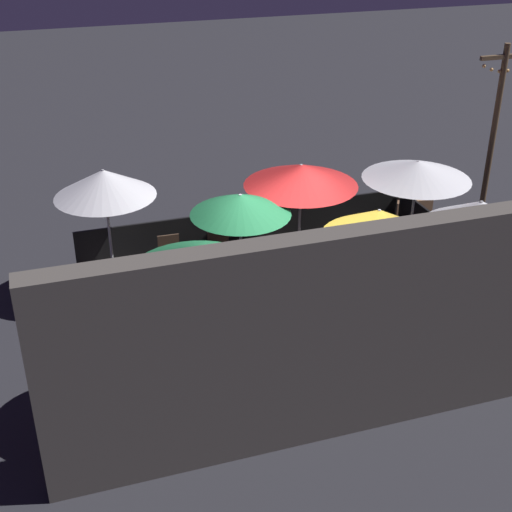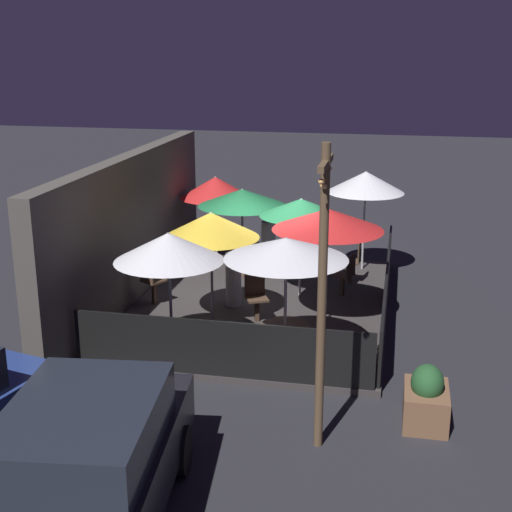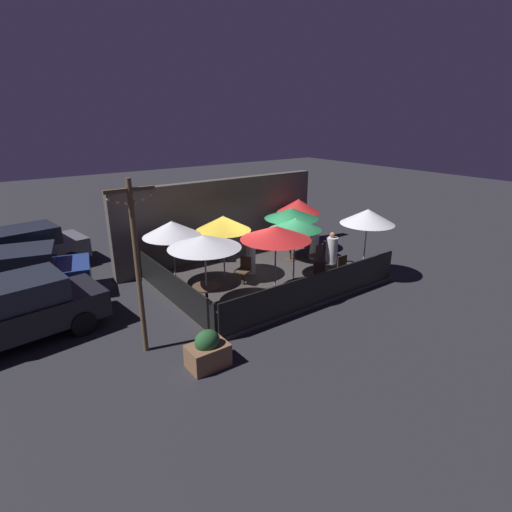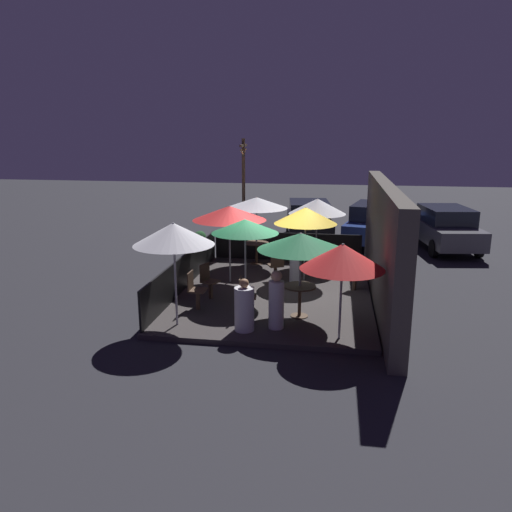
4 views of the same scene
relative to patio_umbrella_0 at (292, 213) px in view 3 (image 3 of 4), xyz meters
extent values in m
plane|color=#26262B|center=(-1.81, -0.81, -1.94)|extent=(60.00, 60.00, 0.00)
cube|color=#383333|center=(-1.81, -0.81, -1.88)|extent=(6.97, 5.15, 0.12)
cube|color=#4C4742|center=(-1.81, 2.00, -0.39)|extent=(8.57, 0.36, 3.11)
cube|color=black|center=(-1.81, -3.34, -1.35)|extent=(6.77, 0.05, 0.95)
cube|color=black|center=(-5.25, -0.81, -1.35)|extent=(0.05, 4.95, 0.95)
cylinder|color=#B2B2B7|center=(0.00, 0.00, -0.81)|extent=(0.05, 0.05, 2.02)
cone|color=#1E6B3D|center=(0.00, 0.00, 0.00)|extent=(2.01, 2.01, 0.39)
cylinder|color=#B2B2B7|center=(-4.63, -1.76, -0.71)|extent=(0.05, 0.05, 2.21)
cone|color=silver|center=(-4.63, -1.76, 0.21)|extent=(2.02, 2.02, 0.35)
cylinder|color=#B2B2B7|center=(-2.51, -2.21, -0.71)|extent=(0.05, 0.05, 2.23)
cone|color=red|center=(-2.51, -2.21, 0.20)|extent=(2.10, 2.10, 0.40)
cylinder|color=#B2B2B7|center=(-4.69, 0.19, -0.72)|extent=(0.05, 0.05, 2.20)
cone|color=silver|center=(-4.69, 0.19, 0.14)|extent=(1.83, 1.83, 0.48)
cylinder|color=#B2B2B7|center=(-3.01, -0.08, -0.74)|extent=(0.05, 0.05, 2.17)
cone|color=gold|center=(-3.01, -0.08, 0.11)|extent=(1.82, 1.82, 0.48)
cylinder|color=#B2B2B7|center=(-1.15, -1.51, -0.77)|extent=(0.05, 0.05, 2.10)
cone|color=#1E6B3D|center=(-1.15, -1.51, 0.10)|extent=(1.73, 1.73, 0.36)
cylinder|color=#B2B2B7|center=(0.96, -2.71, -0.65)|extent=(0.05, 0.05, 2.35)
cone|color=silver|center=(0.96, -2.71, 0.28)|extent=(1.79, 1.79, 0.49)
cylinder|color=#B2B2B7|center=(1.17, 0.93, -0.79)|extent=(0.05, 0.05, 2.06)
cone|color=red|center=(1.17, 0.93, -0.03)|extent=(1.75, 1.75, 0.52)
cylinder|color=#4C3828|center=(0.00, 0.00, -1.81)|extent=(0.42, 0.42, 0.02)
cylinder|color=#4C3828|center=(0.00, 0.00, -1.46)|extent=(0.08, 0.08, 0.72)
cylinder|color=#4C3828|center=(0.00, 0.00, -1.08)|extent=(0.76, 0.76, 0.04)
cylinder|color=#4C3828|center=(-4.63, -1.76, -1.81)|extent=(0.44, 0.44, 0.02)
cylinder|color=#4C3828|center=(-4.63, -1.76, -1.48)|extent=(0.08, 0.08, 0.68)
cylinder|color=#4C3828|center=(-4.63, -1.76, -1.12)|extent=(0.80, 0.80, 0.04)
cube|color=#4C3828|center=(-0.96, -2.40, -1.60)|extent=(0.10, 0.10, 0.44)
cube|color=#4C3828|center=(-0.96, -2.40, -1.36)|extent=(0.52, 0.52, 0.04)
cube|color=#4C3828|center=(-1.02, -2.57, -1.12)|extent=(0.38, 0.18, 0.44)
cube|color=#4C3828|center=(0.14, -1.22, -1.59)|extent=(0.09, 0.09, 0.46)
cube|color=#4C3828|center=(0.14, -1.22, -1.34)|extent=(0.44, 0.44, 0.04)
cube|color=#4C3828|center=(0.16, -1.39, -1.10)|extent=(0.40, 0.07, 0.44)
cube|color=#4C3828|center=(-2.27, 1.36, -1.58)|extent=(0.11, 0.11, 0.48)
cube|color=#4C3828|center=(-2.27, 1.36, -1.32)|extent=(0.55, 0.55, 0.04)
cube|color=#4C3828|center=(-2.43, 1.45, -1.08)|extent=(0.23, 0.36, 0.44)
cube|color=#4C3828|center=(-0.09, -2.50, -1.59)|extent=(0.08, 0.08, 0.47)
cube|color=#4C3828|center=(-0.09, -2.50, -1.33)|extent=(0.41, 0.41, 0.04)
cube|color=#4C3828|center=(-0.10, -2.68, -1.09)|extent=(0.40, 0.04, 0.44)
cube|color=#4C3828|center=(-2.82, -0.91, -1.60)|extent=(0.11, 0.11, 0.44)
cube|color=#4C3828|center=(-2.82, -0.91, -1.36)|extent=(0.53, 0.53, 0.04)
cube|color=#4C3828|center=(-2.65, -0.84, -1.12)|extent=(0.20, 0.38, 0.44)
cylinder|color=silver|center=(0.80, -0.46, -1.28)|extent=(0.48, 0.48, 1.09)
sphere|color=tan|center=(0.80, -0.46, -0.61)|extent=(0.25, 0.25, 0.25)
cylinder|color=silver|center=(1.04, -1.14, -1.33)|extent=(0.51, 0.51, 0.98)
sphere|color=#9E704C|center=(1.04, -1.14, -0.74)|extent=(0.21, 0.21, 0.21)
cylinder|color=silver|center=(-2.04, -0.27, -1.27)|extent=(0.45, 0.45, 1.11)
sphere|color=brown|center=(-2.04, -0.27, -0.61)|extent=(0.20, 0.20, 0.20)
cube|color=brown|center=(-5.89, -4.03, -1.67)|extent=(0.90, 0.63, 0.54)
ellipsoid|color=#235128|center=(-5.89, -4.03, -1.30)|extent=(0.59, 0.47, 0.53)
cylinder|color=brown|center=(-6.79, -2.58, 0.13)|extent=(0.12, 0.12, 4.15)
cube|color=brown|center=(-6.79, -2.58, 1.96)|extent=(1.10, 0.08, 0.08)
sphere|color=#F4B260|center=(-7.25, -2.58, 1.81)|extent=(0.07, 0.07, 0.07)
sphere|color=#F4B260|center=(-7.07, -2.58, 1.73)|extent=(0.07, 0.07, 0.07)
sphere|color=#F4B260|center=(-6.89, -2.58, 1.68)|extent=(0.07, 0.07, 0.07)
sphere|color=#F4B260|center=(-6.70, -2.58, 1.68)|extent=(0.07, 0.07, 0.07)
sphere|color=#F4B260|center=(-6.52, -2.58, 1.73)|extent=(0.07, 0.07, 0.07)
sphere|color=#F4B260|center=(-6.34, -2.58, 1.81)|extent=(0.07, 0.07, 0.07)
cube|color=black|center=(-9.14, -0.29, -1.27)|extent=(4.21, 2.16, 0.70)
cube|color=#1E232D|center=(-9.14, -0.29, -0.62)|extent=(2.39, 1.81, 0.60)
cylinder|color=black|center=(-7.99, 0.66, -1.62)|extent=(0.66, 0.25, 0.64)
cylinder|color=black|center=(-7.80, -0.95, -1.62)|extent=(0.66, 0.25, 0.64)
cube|color=navy|center=(-8.90, 2.31, -1.27)|extent=(4.48, 2.63, 0.70)
cube|color=#1E232D|center=(-8.90, 2.31, -0.62)|extent=(2.61, 2.06, 0.60)
cylinder|color=black|center=(-7.45, 2.79, -1.62)|extent=(0.66, 0.32, 0.64)
cylinder|color=black|center=(-7.83, 1.22, -1.62)|extent=(0.66, 0.32, 0.64)
cube|color=#5B5B60|center=(-8.35, 4.91, -1.27)|extent=(4.35, 2.26, 0.70)
cube|color=#1E232D|center=(-8.35, 4.91, -0.62)|extent=(2.48, 1.87, 0.60)
cylinder|color=black|center=(-7.18, 5.89, -1.62)|extent=(0.66, 0.27, 0.64)
cylinder|color=black|center=(-6.96, 4.29, -1.62)|extent=(0.66, 0.27, 0.64)
camera|label=1|loc=(2.01, 9.06, 4.94)|focal=50.00mm
camera|label=2|loc=(-15.42, -3.48, 3.36)|focal=50.00mm
camera|label=3|loc=(-9.55, -10.91, 3.45)|focal=28.00mm
camera|label=4|loc=(11.18, 0.73, 2.45)|focal=35.00mm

